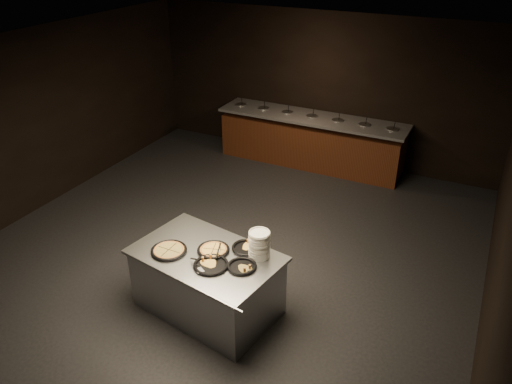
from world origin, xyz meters
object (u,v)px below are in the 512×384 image
serving_counter (207,283)px  pan_cheese_whole (213,250)px  pan_veggie_whole (169,250)px  plate_stack (259,244)px

serving_counter → pan_cheese_whole: bearing=69.9°
pan_veggie_whole → pan_cheese_whole: size_ratio=1.11×
plate_stack → pan_cheese_whole: (-0.54, -0.15, -0.15)m
serving_counter → plate_stack: size_ratio=5.68×
serving_counter → pan_veggie_whole: size_ratio=4.39×
pan_cheese_whole → plate_stack: bearing=15.8°
pan_veggie_whole → pan_cheese_whole: 0.53m
plate_stack → pan_cheese_whole: plate_stack is taller
pan_cheese_whole → serving_counter: bearing=-119.8°
serving_counter → pan_cheese_whole: size_ratio=4.87×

